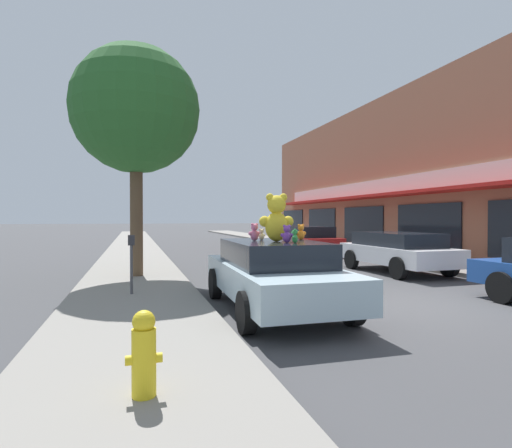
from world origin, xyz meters
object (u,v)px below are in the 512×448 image
Objects in this scene: teddy_bear_giant at (277,218)px; parking_meter at (131,256)px; teddy_bear_pink at (254,232)px; street_tree at (136,111)px; plush_art_car at (274,272)px; teddy_bear_purple at (287,234)px; teddy_bear_orange at (301,232)px; fire_hydrant at (144,353)px; teddy_bear_green at (295,236)px; teddy_bear_cream at (261,235)px; parked_car_far_right at (305,238)px; parked_car_far_center at (397,250)px.

teddy_bear_giant is 0.72× the size of parking_meter.
street_tree is at bearing -78.04° from teddy_bear_pink.
plush_art_car is 0.71× the size of street_tree.
teddy_bear_purple is 1.01m from teddy_bear_orange.
fire_hydrant is (-2.17, -3.66, -0.96)m from teddy_bear_pink.
teddy_bear_green is 0.32× the size of fire_hydrant.
teddy_bear_pink is at bearing 149.24° from plush_art_car.
fire_hydrant is (-2.39, -3.88, -0.91)m from teddy_bear_cream.
teddy_bear_giant is at bearing 124.95° from teddy_bear_pink.
teddy_bear_cream is at bearing -63.01° from teddy_bear_giant.
parking_meter is (-2.52, 1.32, -0.49)m from teddy_bear_cream.
teddy_bear_giant is 0.70m from teddy_bear_green.
plush_art_car is 5.80× the size of fire_hydrant.
teddy_bear_pink is at bearing -118.76° from parked_car_far_right.
parking_meter is at bearing -105.43° from teddy_bear_green.
teddy_bear_giant reaches higher than plush_art_car.
fire_hydrant is at bearing 44.98° from teddy_bear_pink.
teddy_bear_giant is 3.90× the size of teddy_bear_cream.
fire_hydrant is at bearing 55.96° from teddy_bear_cream.
parked_car_far_center is 0.64× the size of street_tree.
parking_meter is (-0.13, 5.20, 0.41)m from fire_hydrant.
teddy_bear_pink is at bearing -27.86° from teddy_bear_giant.
teddy_bear_pink is 0.44× the size of fire_hydrant.
plush_art_car is at bearing 133.32° from teddy_bear_pink.
teddy_bear_orange is 6.14m from parked_car_far_center.
teddy_bear_purple is at bearing -40.39° from parking_meter.
teddy_bear_giant is at bearing -61.75° from street_tree.
teddy_bear_orange is at bearing 49.44° from fire_hydrant.
parking_meter is at bearing -30.14° from teddy_bear_cream.
teddy_bear_pink is 2.82m from parking_meter.
plush_art_car is at bearing -145.78° from parked_car_far_center.
teddy_bear_green is (0.14, -0.71, 0.73)m from plush_art_car.
street_tree is 4.81m from parking_meter.
parking_meter is (-8.25, -9.29, 0.18)m from parked_car_far_right.
fire_hydrant is at bearing 47.39° from teddy_bear_orange.
parked_car_far_right is at bearing -103.85° from teddy_bear_giant.
teddy_bear_pink is 1.07× the size of teddy_bear_purple.
teddy_bear_giant is at bearing 53.13° from fire_hydrant.
teddy_bear_purple is 1.27× the size of teddy_bear_green.
street_tree reaches higher than plush_art_car.
parked_car_far_center is (5.62, 3.83, 0.01)m from plush_art_car.
teddy_bear_orange reaches higher than teddy_bear_green.
plush_art_car is at bearing -142.46° from teddy_bear_green.
street_tree reaches higher than teddy_bear_giant.
parked_car_far_right is 12.43m from parking_meter.
teddy_bear_green is at bearing -115.00° from parked_car_far_right.
teddy_bear_green is 0.04× the size of street_tree.
parked_car_far_center is (4.94, 3.57, -0.75)m from teddy_bear_orange.
teddy_bear_pink is at bearing 43.20° from teddy_bear_cream.
teddy_bear_orange is 6.33m from street_tree.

